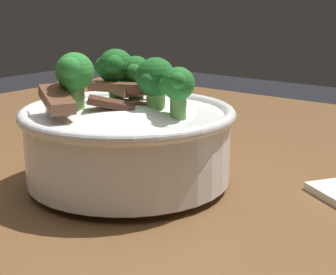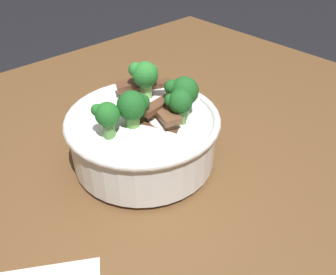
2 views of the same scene
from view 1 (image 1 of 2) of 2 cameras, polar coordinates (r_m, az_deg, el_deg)
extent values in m
cube|color=brown|center=(0.66, -3.80, -4.79)|extent=(1.10, 1.05, 0.04)
cube|color=brown|center=(1.40, -5.75, -10.25)|extent=(0.07, 0.07, 0.71)
cylinder|color=white|center=(0.59, -4.16, -4.65)|extent=(0.11, 0.11, 0.01)
cylinder|color=white|center=(0.58, -4.23, -0.90)|extent=(0.22, 0.22, 0.07)
torus|color=white|center=(0.57, -4.30, 2.62)|extent=(0.23, 0.23, 0.01)
ellipsoid|color=white|center=(0.57, -4.27, 0.74)|extent=(0.20, 0.20, 0.06)
cube|color=brown|center=(0.59, -5.07, 5.35)|extent=(0.08, 0.03, 0.01)
cube|color=brown|center=(0.58, -11.02, 4.51)|extent=(0.05, 0.06, 0.02)
cube|color=#4C2B1E|center=(0.55, -6.06, 3.60)|extent=(0.05, 0.05, 0.02)
cube|color=brown|center=(0.60, -3.03, 5.08)|extent=(0.04, 0.06, 0.01)
cube|color=#563323|center=(0.59, -2.50, 3.55)|extent=(0.06, 0.07, 0.01)
cube|color=brown|center=(0.55, -11.55, 4.00)|extent=(0.07, 0.05, 0.02)
cylinder|color=#6BA84C|center=(0.56, -1.31, 3.84)|extent=(0.02, 0.02, 0.02)
sphere|color=#1E6023|center=(0.56, -1.33, 6.44)|extent=(0.04, 0.04, 0.04)
sphere|color=#1E6023|center=(0.57, -2.34, 6.54)|extent=(0.02, 0.02, 0.02)
sphere|color=#1E6023|center=(0.54, -2.05, 6.04)|extent=(0.02, 0.02, 0.02)
cylinder|color=#7AB256|center=(0.56, -9.41, 4.03)|extent=(0.02, 0.02, 0.03)
sphere|color=#2D8433|center=(0.56, -9.53, 6.86)|extent=(0.04, 0.04, 0.04)
sphere|color=#2D8433|center=(0.57, -10.21, 7.50)|extent=(0.02, 0.02, 0.02)
sphere|color=#2D8433|center=(0.55, -10.39, 7.25)|extent=(0.02, 0.02, 0.02)
cylinder|color=#5B9947|center=(0.62, -3.57, 4.91)|extent=(0.02, 0.02, 0.02)
sphere|color=#1E6023|center=(0.62, -3.61, 7.06)|extent=(0.03, 0.03, 0.03)
sphere|color=#1E6023|center=(0.62, -4.50, 7.20)|extent=(0.02, 0.02, 0.02)
sphere|color=#1E6023|center=(0.60, -3.64, 6.95)|extent=(0.02, 0.02, 0.02)
cylinder|color=#5B9947|center=(0.53, 1.09, 3.28)|extent=(0.02, 0.02, 0.03)
sphere|color=#237028|center=(0.53, 1.10, 5.74)|extent=(0.03, 0.03, 0.03)
sphere|color=#237028|center=(0.53, -0.09, 5.54)|extent=(0.02, 0.02, 0.02)
sphere|color=#237028|center=(0.51, 1.04, 6.04)|extent=(0.02, 0.02, 0.02)
cylinder|color=#6BA84C|center=(0.63, -5.50, 5.03)|extent=(0.02, 0.02, 0.03)
sphere|color=#1E6023|center=(0.62, -5.56, 7.46)|extent=(0.04, 0.04, 0.04)
sphere|color=#1E6023|center=(0.63, -6.75, 7.45)|extent=(0.02, 0.02, 0.02)
sphere|color=#1E6023|center=(0.60, -5.71, 7.69)|extent=(0.02, 0.02, 0.02)
camera|label=2|loc=(0.77, 32.10, 24.64)|focal=37.12mm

